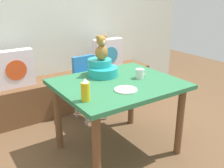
{
  "coord_description": "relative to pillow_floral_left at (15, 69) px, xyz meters",
  "views": [
    {
      "loc": [
        -1.33,
        -1.88,
        1.55
      ],
      "look_at": [
        0.0,
        0.1,
        0.69
      ],
      "focal_mm": 41.73,
      "sensor_mm": 36.0,
      "label": 1
    }
  ],
  "objects": [
    {
      "name": "pillow_floral_left",
      "position": [
        0.0,
        0.0,
        0.0
      ],
      "size": [
        0.44,
        0.15,
        0.44
      ],
      "color": "silver",
      "rests_on": "window_bench"
    },
    {
      "name": "infant_seat_teal",
      "position": [
        0.62,
        -0.94,
        0.13
      ],
      "size": [
        0.3,
        0.33,
        0.16
      ],
      "color": "teal",
      "rests_on": "dining_table"
    },
    {
      "name": "window_bench",
      "position": [
        0.64,
        0.02,
        -0.45
      ],
      "size": [
        2.6,
        0.44,
        0.46
      ],
      "primitive_type": "cube",
      "color": "brown",
      "rests_on": "ground_plane"
    },
    {
      "name": "dinner_plate_near",
      "position": [
        0.57,
        -1.41,
        0.07
      ],
      "size": [
        0.2,
        0.2,
        0.01
      ],
      "primitive_type": "cylinder",
      "color": "white",
      "rests_on": "dining_table"
    },
    {
      "name": "highchair",
      "position": [
        0.77,
        -0.42,
        -0.16
      ],
      "size": [
        0.34,
        0.46,
        0.79
      ],
      "color": "#2672B2",
      "rests_on": "ground_plane"
    },
    {
      "name": "pillow_floral_right",
      "position": [
        1.31,
        0.0,
        0.0
      ],
      "size": [
        0.44,
        0.15,
        0.44
      ],
      "color": "silver",
      "rests_on": "window_bench"
    },
    {
      "name": "back_wall",
      "position": [
        0.64,
        0.29,
        0.62
      ],
      "size": [
        4.4,
        0.1,
        2.6
      ],
      "primitive_type": "cube",
      "color": "silver",
      "rests_on": "ground_plane"
    },
    {
      "name": "ground_plane",
      "position": [
        0.64,
        -1.2,
        -0.68
      ],
      "size": [
        8.0,
        8.0,
        0.0
      ],
      "primitive_type": "plane",
      "color": "brown"
    },
    {
      "name": "dining_table",
      "position": [
        0.64,
        -1.2,
        -0.05
      ],
      "size": [
        1.12,
        0.94,
        0.74
      ],
      "color": "#2D7247",
      "rests_on": "ground_plane"
    },
    {
      "name": "teddy_bear",
      "position": [
        0.62,
        -0.94,
        0.34
      ],
      "size": [
        0.13,
        0.12,
        0.25
      ],
      "color": "olive",
      "rests_on": "infant_seat_teal"
    },
    {
      "name": "coffee_mug",
      "position": [
        0.88,
        -1.23,
        0.11
      ],
      "size": [
        0.12,
        0.08,
        0.09
      ],
      "color": "silver",
      "rests_on": "dining_table"
    },
    {
      "name": "ketchup_bottle",
      "position": [
        0.18,
        -1.42,
        0.15
      ],
      "size": [
        0.07,
        0.07,
        0.18
      ],
      "color": "gold",
      "rests_on": "dining_table"
    }
  ]
}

